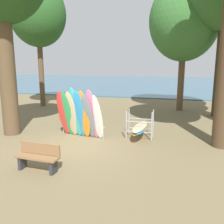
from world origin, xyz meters
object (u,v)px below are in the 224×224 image
(tree_deep_back, at_px, (184,21))
(leaning_board_pile, at_px, (80,115))
(board_storage_rack, at_px, (140,128))
(park_bench, at_px, (38,156))
(tree_far_right_back, at_px, (38,15))

(tree_deep_back, relative_size, leaning_board_pile, 3.76)
(board_storage_rack, xyz_separation_m, park_bench, (-2.53, -4.09, -0.02))
(board_storage_rack, bearing_deg, tree_far_right_back, 144.15)
(leaning_board_pile, height_order, park_bench, leaning_board_pile)
(tree_deep_back, xyz_separation_m, park_bench, (-4.29, -11.19, -5.53))
(tree_far_right_back, xyz_separation_m, park_bench, (5.92, -10.20, -6.23))
(tree_far_right_back, bearing_deg, tree_deep_back, 5.52)
(leaning_board_pile, bearing_deg, park_bench, -89.50)
(tree_far_right_back, height_order, park_bench, tree_far_right_back)
(leaning_board_pile, relative_size, board_storage_rack, 1.08)
(tree_far_right_back, height_order, leaning_board_pile, tree_far_right_back)
(tree_far_right_back, height_order, tree_deep_back, tree_far_right_back)
(tree_deep_back, bearing_deg, park_bench, -110.98)
(leaning_board_pile, distance_m, board_storage_rack, 2.71)
(tree_deep_back, bearing_deg, leaning_board_pile, -119.09)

